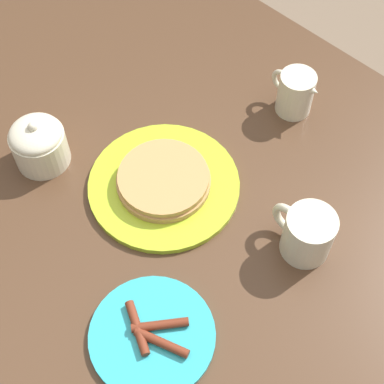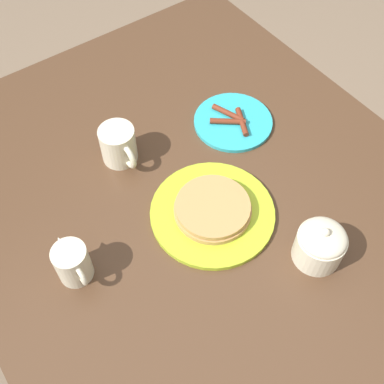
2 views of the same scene
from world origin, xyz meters
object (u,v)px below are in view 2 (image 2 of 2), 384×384
side_plate_bacon (233,121)px  creamer_pitcher (72,262)px  coffee_mug (119,145)px  sugar_bowl (320,244)px  pancake_plate (213,211)px

side_plate_bacon → creamer_pitcher: (0.14, -0.51, 0.04)m
creamer_pitcher → side_plate_bacon: bearing=105.0°
side_plate_bacon → coffee_mug: 0.29m
coffee_mug → creamer_pitcher: (0.20, -0.23, 0.00)m
side_plate_bacon → sugar_bowl: size_ratio=1.91×
pancake_plate → coffee_mug: size_ratio=2.36×
creamer_pitcher → sugar_bowl: size_ratio=1.05×
coffee_mug → pancake_plate: bearing=17.3°
side_plate_bacon → coffee_mug: bearing=-103.3°
creamer_pitcher → sugar_bowl: bearing=58.9°
side_plate_bacon → creamer_pitcher: creamer_pitcher is taller
sugar_bowl → pancake_plate: bearing=-151.2°
pancake_plate → sugar_bowl: 0.23m
pancake_plate → creamer_pitcher: bearing=-99.0°
side_plate_bacon → creamer_pitcher: 0.53m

